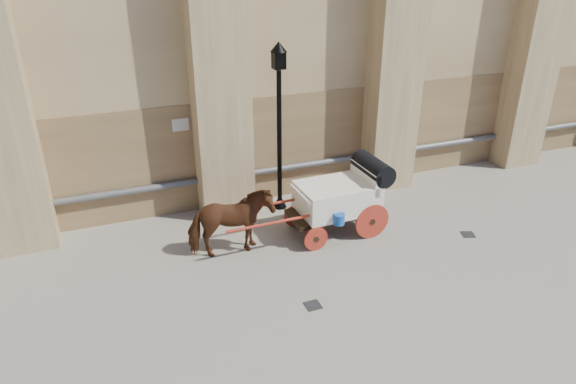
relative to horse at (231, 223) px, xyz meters
name	(u,v)px	position (x,y,z in m)	size (l,w,h in m)	color
ground	(312,273)	(1.45, -1.42, -0.83)	(90.00, 90.00, 0.00)	gray
horse	(231,223)	(0.00, 0.00, 0.00)	(0.89, 1.96, 1.65)	#5C3115
carriage	(342,195)	(2.92, 0.10, 0.18)	(4.29, 1.54, 1.87)	black
street_lamp	(279,124)	(1.90, 1.88, 1.60)	(0.43, 0.43, 4.54)	black
drain_grate_near	(313,305)	(1.01, -2.49, -0.82)	(0.32, 0.32, 0.01)	black
drain_grate_far	(468,234)	(5.83, -1.29, -0.82)	(0.32, 0.32, 0.01)	black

